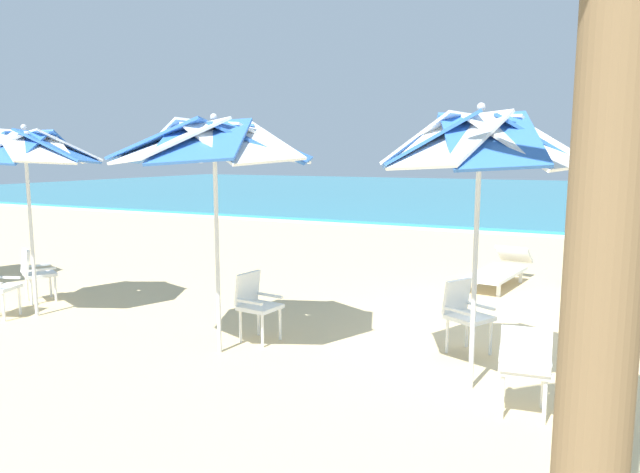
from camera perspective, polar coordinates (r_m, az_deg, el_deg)
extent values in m
plane|color=#D3B784|center=(8.28, 21.02, -8.79)|extent=(80.00, 80.00, 0.00)
cube|color=teal|center=(36.07, 24.92, 3.75)|extent=(80.00, 36.00, 0.10)
cube|color=white|center=(17.85, 23.75, -0.05)|extent=(80.00, 0.70, 0.01)
cylinder|color=silver|center=(5.85, 15.08, -3.91)|extent=(0.05, 0.05, 2.29)
cube|color=blue|center=(5.85, 20.29, 8.89)|extent=(1.07, 1.06, 0.55)
cube|color=white|center=(6.14, 18.07, 8.93)|extent=(1.04, 1.11, 0.55)
cube|color=blue|center=(6.20, 14.63, 9.06)|extent=(1.06, 1.07, 0.55)
cube|color=white|center=(6.00, 11.64, 9.19)|extent=(1.11, 1.04, 0.55)
cube|color=blue|center=(5.64, 10.69, 9.29)|extent=(1.07, 1.06, 0.55)
cube|color=white|center=(5.32, 12.70, 9.31)|extent=(1.04, 1.11, 0.55)
cube|color=blue|center=(5.25, 16.70, 9.19)|extent=(1.06, 1.07, 0.55)
cube|color=white|center=(5.48, 19.90, 8.99)|extent=(1.11, 1.04, 0.55)
sphere|color=silver|center=(5.74, 15.70, 12.28)|extent=(0.08, 0.08, 0.08)
cube|color=white|center=(5.60, 19.60, -12.11)|extent=(0.49, 0.49, 0.05)
cube|color=white|center=(5.34, 19.74, -10.57)|extent=(0.43, 0.15, 0.40)
cube|color=white|center=(5.57, 17.56, -10.95)|extent=(0.09, 0.40, 0.03)
cube|color=white|center=(5.58, 21.75, -11.12)|extent=(0.09, 0.40, 0.03)
cylinder|color=white|center=(5.85, 17.70, -13.59)|extent=(0.04, 0.04, 0.41)
cylinder|color=white|center=(5.86, 21.24, -13.73)|extent=(0.04, 0.04, 0.41)
cylinder|color=white|center=(5.52, 17.61, -14.91)|extent=(0.04, 0.04, 0.41)
cylinder|color=white|center=(5.53, 21.39, -15.06)|extent=(0.04, 0.04, 0.41)
cube|color=white|center=(7.02, 14.61, -7.80)|extent=(0.60, 0.60, 0.05)
cube|color=white|center=(7.08, 13.42, -5.72)|extent=(0.28, 0.41, 0.40)
cube|color=white|center=(7.14, 15.67, -6.65)|extent=(0.37, 0.22, 0.03)
cube|color=white|center=(6.84, 13.56, -7.22)|extent=(0.37, 0.22, 0.03)
cylinder|color=white|center=(7.11, 16.56, -9.61)|extent=(0.04, 0.04, 0.41)
cylinder|color=white|center=(6.85, 14.73, -10.23)|extent=(0.04, 0.04, 0.41)
cylinder|color=white|center=(7.32, 14.36, -9.02)|extent=(0.04, 0.04, 0.41)
cylinder|color=white|center=(7.06, 12.50, -9.59)|extent=(0.04, 0.04, 0.41)
cylinder|color=silver|center=(6.79, -10.15, -1.85)|extent=(0.05, 0.05, 2.34)
cube|color=blue|center=(6.58, -5.64, 9.35)|extent=(1.28, 1.23, 0.52)
cube|color=white|center=(7.00, -6.48, 9.26)|extent=(1.22, 1.33, 0.52)
cube|color=blue|center=(7.24, -9.38, 9.17)|extent=(1.23, 1.28, 0.52)
cube|color=white|center=(7.18, -12.78, 9.09)|extent=(1.33, 1.22, 0.52)
cube|color=blue|center=(6.85, -15.04, 9.07)|extent=(1.28, 1.23, 0.52)
cube|color=white|center=(6.42, -14.75, 9.16)|extent=(1.22, 1.33, 0.52)
cube|color=blue|center=(6.15, -11.68, 9.31)|extent=(1.23, 1.28, 0.52)
cube|color=white|center=(6.22, -7.72, 9.39)|extent=(1.33, 1.22, 0.52)
sphere|color=silver|center=(6.70, -10.50, 11.58)|extent=(0.08, 0.08, 0.08)
cube|color=white|center=(7.28, -5.96, -6.98)|extent=(0.49, 0.49, 0.05)
cube|color=white|center=(7.35, -7.20, -5.05)|extent=(0.15, 0.43, 0.40)
cube|color=white|center=(7.41, -4.99, -5.83)|extent=(0.40, 0.09, 0.03)
cube|color=white|center=(7.11, -7.00, -6.46)|extent=(0.40, 0.09, 0.03)
cylinder|color=white|center=(7.37, -3.99, -8.65)|extent=(0.04, 0.04, 0.41)
cylinder|color=white|center=(7.11, -5.73, -9.31)|extent=(0.04, 0.04, 0.41)
cylinder|color=white|center=(7.59, -6.12, -8.19)|extent=(0.04, 0.04, 0.41)
cylinder|color=white|center=(7.33, -7.89, -8.81)|extent=(0.04, 0.04, 0.41)
cylinder|color=silver|center=(9.21, -26.69, -0.10)|extent=(0.05, 0.05, 2.30)
cube|color=blue|center=(8.90, -24.48, 8.09)|extent=(1.14, 1.06, 0.49)
cube|color=white|center=(9.27, -24.27, 8.07)|extent=(1.07, 1.10, 0.49)
cube|color=blue|center=(9.56, -25.72, 7.97)|extent=(1.06, 1.14, 0.49)
cube|color=white|center=(9.61, -27.95, 7.82)|extent=(1.10, 1.07, 0.49)
cube|color=blue|center=(8.72, -28.83, 7.83)|extent=(1.06, 1.14, 0.49)
cube|color=white|center=(8.67, -26.38, 7.99)|extent=(1.10, 1.07, 0.49)
sphere|color=silver|center=(9.15, -27.32, 9.62)|extent=(0.08, 0.08, 0.08)
cube|color=white|center=(9.60, -28.56, -3.58)|extent=(0.39, 0.16, 0.03)
cylinder|color=white|center=(9.55, -27.65, -5.68)|extent=(0.04, 0.04, 0.41)
cylinder|color=white|center=(9.27, -28.89, -6.16)|extent=(0.04, 0.04, 0.41)
cube|color=white|center=(10.22, -26.01, -3.38)|extent=(0.59, 0.59, 0.05)
cube|color=white|center=(10.15, -27.19, -2.24)|extent=(0.42, 0.28, 0.40)
cube|color=white|center=(10.40, -26.26, -2.59)|extent=(0.22, 0.37, 0.03)
cube|color=white|center=(10.01, -25.83, -2.96)|extent=(0.22, 0.37, 0.03)
cylinder|color=white|center=(10.47, -25.17, -4.37)|extent=(0.04, 0.04, 0.41)
cylinder|color=white|center=(10.13, -24.76, -4.74)|extent=(0.04, 0.04, 0.41)
cylinder|color=white|center=(10.41, -27.07, -4.56)|extent=(0.04, 0.04, 0.41)
cylinder|color=white|center=(10.07, -26.72, -4.94)|extent=(0.04, 0.04, 0.41)
cube|color=white|center=(10.07, 28.97, -4.85)|extent=(0.91, 1.78, 0.06)
cube|color=white|center=(9.51, 26.93, -6.29)|extent=(0.06, 0.06, 0.22)
cube|color=white|center=(10.74, 27.94, -4.78)|extent=(0.06, 0.06, 0.22)
cube|color=white|center=(10.65, 17.05, -3.51)|extent=(0.90, 1.78, 0.06)
cube|color=white|center=(11.61, 18.70, -1.70)|extent=(0.68, 0.57, 0.36)
cube|color=white|center=(10.01, 17.29, -5.08)|extent=(0.06, 0.06, 0.22)
cube|color=white|center=(10.17, 14.53, -4.76)|extent=(0.06, 0.06, 0.22)
cube|color=white|center=(11.21, 19.28, -3.77)|extent=(0.06, 0.06, 0.22)
cube|color=white|center=(11.35, 16.79, -3.52)|extent=(0.06, 0.06, 0.22)
cylinder|color=brown|center=(3.01, 27.15, 10.58)|extent=(0.36, 0.50, 5.03)
sphere|color=#2D8C4C|center=(11.42, 23.75, -3.52)|extent=(0.33, 0.33, 0.33)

